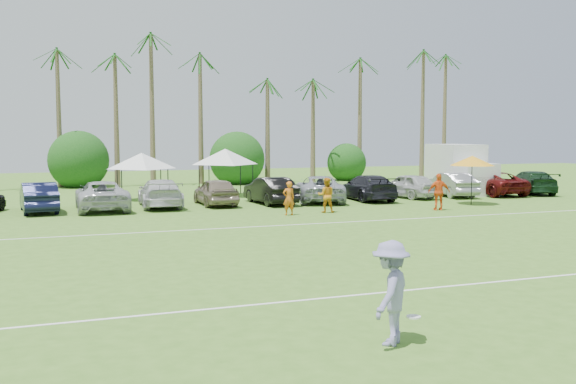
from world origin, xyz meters
name	(u,v)px	position (x,y,z in m)	size (l,w,h in m)	color
ground	(441,313)	(0.00, 0.00, 0.00)	(120.00, 120.00, 0.00)	#427021
field_lines	(305,251)	(0.00, 8.00, 0.01)	(80.00, 12.10, 0.01)	white
palm_tree_3	(47,49)	(-8.00, 38.00, 10.06)	(2.40, 2.40, 11.90)	brown
palm_tree_4	(105,86)	(-4.00, 38.00, 7.48)	(2.40, 2.40, 8.90)	brown
palm_tree_5	(159,76)	(0.00, 38.00, 8.35)	(2.40, 2.40, 9.90)	brown
palm_tree_6	(211,67)	(4.00, 38.00, 9.21)	(2.40, 2.40, 10.90)	brown
palm_tree_7	(260,58)	(8.00, 38.00, 10.06)	(2.40, 2.40, 11.90)	brown
palm_tree_8	(317,92)	(13.00, 38.00, 7.48)	(2.40, 2.40, 8.90)	brown
palm_tree_9	(371,83)	(18.00, 38.00, 8.35)	(2.40, 2.40, 9.90)	brown
palm_tree_10	(421,75)	(23.00, 38.00, 9.21)	(2.40, 2.40, 10.90)	brown
palm_tree_11	(460,67)	(27.00, 38.00, 10.06)	(2.40, 2.40, 11.90)	brown
bush_tree_1	(79,163)	(-6.00, 39.00, 1.80)	(4.00, 4.00, 4.00)	brown
bush_tree_2	(233,161)	(6.00, 39.00, 1.80)	(4.00, 4.00, 4.00)	brown
bush_tree_3	(344,159)	(16.00, 39.00, 1.80)	(4.00, 4.00, 4.00)	brown
sideline_player_a	(289,198)	(2.83, 17.26, 0.82)	(0.60, 0.39, 1.65)	orange
sideline_player_b	(326,195)	(4.96, 17.61, 0.87)	(0.85, 0.66, 1.75)	orange
sideline_player_c	(439,192)	(10.84, 16.53, 0.95)	(1.12, 0.46, 1.90)	#ED571A
box_truck	(460,167)	(18.00, 24.88, 1.74)	(3.27, 6.60, 3.26)	silver
canopy_tent_left	(142,153)	(-2.87, 27.02, 2.83)	(4.08, 4.08, 3.30)	black
canopy_tent_right	(225,149)	(2.56, 28.26, 3.01)	(4.34, 4.34, 3.51)	black
market_umbrella	(472,161)	(14.12, 18.28, 2.45)	(2.46, 2.46, 2.74)	black
frisbee_player	(391,293)	(-2.10, -1.48, 0.97)	(1.40, 1.39, 1.93)	#8580B6
parked_car_1	(39,197)	(-8.56, 22.83, 0.76)	(1.61, 4.61, 1.52)	black
parked_car_2	(102,196)	(-5.51, 22.57, 0.76)	(2.52, 5.47, 1.52)	#B8B9BD
parked_car_3	(160,193)	(-2.46, 22.96, 0.76)	(2.13, 5.24, 1.52)	silver
parked_car_4	(216,192)	(0.60, 22.90, 0.76)	(1.80, 4.46, 1.52)	gray
parked_car_5	(270,190)	(3.65, 22.49, 0.76)	(1.61, 4.61, 1.52)	black
parked_car_6	(319,189)	(6.70, 22.59, 0.76)	(2.52, 5.47, 1.52)	#A0A3AD
parked_car_7	(367,188)	(9.76, 22.46, 0.76)	(2.13, 5.24, 1.52)	black
parked_car_8	(408,186)	(12.81, 22.92, 0.76)	(1.80, 4.46, 1.52)	beige
parked_car_9	(451,184)	(15.86, 22.79, 0.76)	(1.61, 4.61, 1.52)	gray
parked_car_10	(491,183)	(18.92, 22.82, 0.76)	(2.52, 5.47, 1.52)	#570F0F
parked_car_11	(531,182)	(21.97, 22.61, 0.76)	(2.13, 5.24, 1.52)	black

